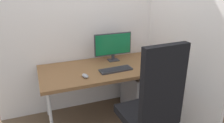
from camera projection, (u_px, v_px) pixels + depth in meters
name	position (u px, v px, depth m)	size (l,w,h in m)	color
ground_plane	(106.00, 116.00, 2.97)	(8.00, 8.00, 0.00)	brown
wall_back	(95.00, 10.00, 2.84)	(2.74, 0.04, 2.80)	white
wall_side_right	(175.00, 12.00, 2.62)	(0.04, 1.87, 2.80)	white
desk	(106.00, 70.00, 2.73)	(1.65, 0.78, 0.73)	brown
office_chair	(153.00, 105.00, 2.02)	(0.54, 0.57, 1.29)	black
filing_cabinet	(140.00, 91.00, 3.04)	(0.38, 0.54, 0.58)	gray
monitor	(113.00, 45.00, 2.87)	(0.52, 0.12, 0.38)	#333338
keyboard	(116.00, 70.00, 2.61)	(0.41, 0.16, 0.03)	#333338
mouse	(85.00, 76.00, 2.42)	(0.06, 0.11, 0.04)	#9EA0A5
pen_holder	(149.00, 53.00, 3.08)	(0.10, 0.10, 0.16)	#9EA0A5
notebook	(157.00, 65.00, 2.76)	(0.16, 0.19, 0.02)	#B23333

